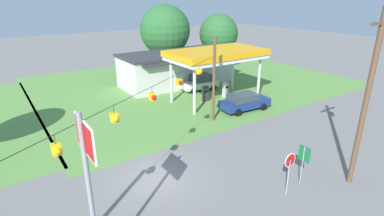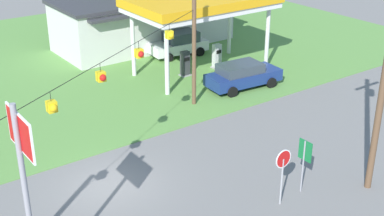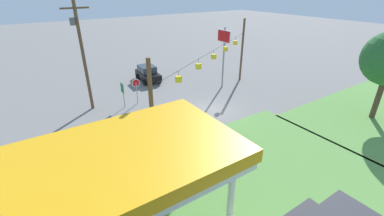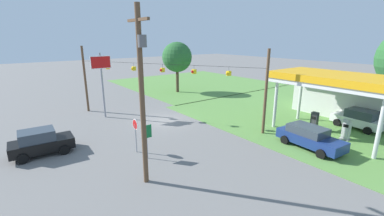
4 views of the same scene
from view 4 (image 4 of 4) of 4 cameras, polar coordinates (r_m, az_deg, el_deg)
ground_plane at (r=25.78m, az=-6.21°, el=-2.82°), size 160.00×160.00×0.00m
grass_verge_opposite_corner at (r=47.43m, az=0.45°, el=5.67°), size 24.00×24.00×0.04m
gas_station_canopy at (r=23.74m, az=29.40°, el=5.32°), size 9.50×5.41×5.19m
gas_station_store at (r=31.20m, az=34.76°, el=1.41°), size 13.62×6.43×3.88m
fuel_pump_near at (r=25.11m, az=25.51°, el=-2.82°), size 0.71×0.56×1.71m
fuel_pump_far at (r=24.10m, az=31.06°, el=-4.27°), size 0.71×0.56×1.71m
car_at_pumps_front at (r=21.13m, az=24.64°, el=-5.86°), size 4.93×2.40×1.64m
car_at_pumps_rear at (r=27.71m, az=33.15°, el=-2.02°), size 4.37×2.39×1.79m
car_on_crossroad at (r=21.04m, az=-30.60°, el=-6.53°), size 2.26×4.10×1.82m
stop_sign_roadside at (r=18.62m, az=-12.48°, el=-4.42°), size 0.80×0.08×2.50m
stop_sign_overhead at (r=27.29m, az=-19.47°, el=7.48°), size 0.22×2.00×6.59m
route_sign at (r=17.52m, az=-10.01°, el=-5.92°), size 0.10×0.70×2.40m
utility_pole_main at (r=13.62m, az=-11.06°, el=4.04°), size 2.20×0.44×9.64m
signal_span_gantry at (r=24.82m, az=-6.51°, el=6.01°), size 16.60×10.24×7.18m
tree_west_verge at (r=38.50m, az=-3.34°, el=11.20°), size 4.38×4.38×7.45m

